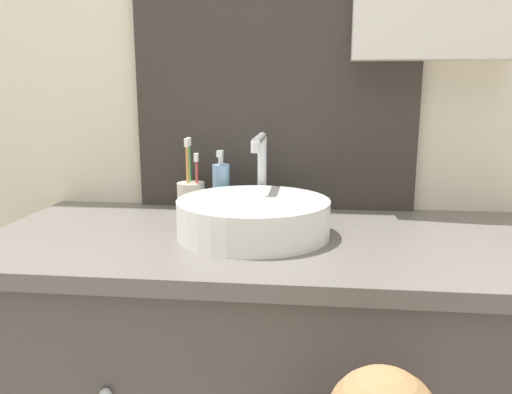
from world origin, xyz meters
name	(u,v)px	position (x,y,z in m)	size (l,w,h in m)	color
wall_back	(291,56)	(0.02, 0.62, 1.27)	(3.20, 0.18, 2.50)	beige
sink_basin	(254,215)	(-0.05, 0.31, 0.90)	(0.35, 0.40, 0.22)	white
toothbrush_holder	(191,195)	(-0.24, 0.51, 0.90)	(0.08, 0.08, 0.20)	beige
soap_dispenser	(221,188)	(-0.16, 0.49, 0.92)	(0.05, 0.05, 0.17)	#6B93B2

